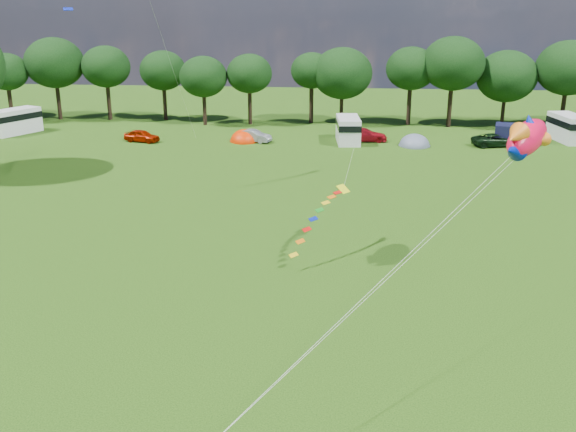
# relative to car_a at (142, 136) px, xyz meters

# --- Properties ---
(ground_plane) EXTENTS (180.00, 180.00, 0.00)m
(ground_plane) POSITION_rel_car_a_xyz_m (18.74, -42.93, -0.64)
(ground_plane) COLOR black
(ground_plane) RESTS_ON ground
(tree_line) EXTENTS (102.98, 10.98, 10.27)m
(tree_line) POSITION_rel_car_a_xyz_m (24.05, 12.06, 5.71)
(tree_line) COLOR black
(tree_line) RESTS_ON ground
(car_a) EXTENTS (4.09, 2.44, 1.28)m
(car_a) POSITION_rel_car_a_xyz_m (0.00, 0.00, 0.00)
(car_a) COLOR #951700
(car_a) RESTS_ON ground
(car_b) EXTENTS (3.82, 2.35, 1.26)m
(car_b) POSITION_rel_car_a_xyz_m (11.54, 1.12, -0.01)
(car_b) COLOR gray
(car_b) RESTS_ON ground
(car_c) EXTENTS (4.69, 2.16, 1.38)m
(car_c) POSITION_rel_car_a_xyz_m (23.04, 2.60, 0.05)
(car_c) COLOR #AB0F1A
(car_c) RESTS_ON ground
(car_d) EXTENTS (5.03, 3.10, 1.28)m
(car_d) POSITION_rel_car_a_xyz_m (36.16, 1.35, 0.00)
(car_d) COLOR black
(car_d) RESTS_ON ground
(campervan_a) EXTENTS (4.45, 6.02, 2.72)m
(campervan_a) POSITION_rel_car_a_xyz_m (-15.26, 2.98, 0.82)
(campervan_a) COLOR silver
(campervan_a) RESTS_ON ground
(campervan_c) EXTENTS (2.72, 5.49, 2.60)m
(campervan_c) POSITION_rel_car_a_xyz_m (21.36, 1.93, 0.76)
(campervan_c) COLOR silver
(campervan_c) RESTS_ON ground
(campervan_d) EXTENTS (3.23, 5.89, 2.74)m
(campervan_d) POSITION_rel_car_a_xyz_m (44.25, 4.88, 0.83)
(campervan_d) COLOR silver
(campervan_d) RESTS_ON ground
(tent_orange) EXTENTS (3.14, 3.44, 2.46)m
(tent_orange) POSITION_rel_car_a_xyz_m (10.61, 1.36, -0.62)
(tent_orange) COLOR #EC2A00
(tent_orange) RESTS_ON ground
(tent_greyblue) EXTENTS (3.20, 3.51, 2.38)m
(tent_greyblue) POSITION_rel_car_a_xyz_m (28.11, 0.81, -0.62)
(tent_greyblue) COLOR slate
(tent_greyblue) RESTS_ON ground
(awning_navy) EXTENTS (3.78, 3.32, 2.04)m
(awning_navy) POSITION_rel_car_a_xyz_m (37.98, 2.42, 0.38)
(awning_navy) COLOR black
(awning_navy) RESTS_ON ground
(fish_kite) EXTENTS (3.31, 4.14, 2.28)m
(fish_kite) POSITION_rel_car_a_xyz_m (29.77, -33.42, 7.05)
(fish_kite) COLOR #F70A37
(fish_kite) RESTS_ON ground
(streamer_kite_c) EXTENTS (3.21, 5.06, 2.83)m
(streamer_kite_c) POSITION_rel_car_a_xyz_m (20.26, -29.60, 2.02)
(streamer_kite_c) COLOR #E3EC13
(streamer_kite_c) RESTS_ON ground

